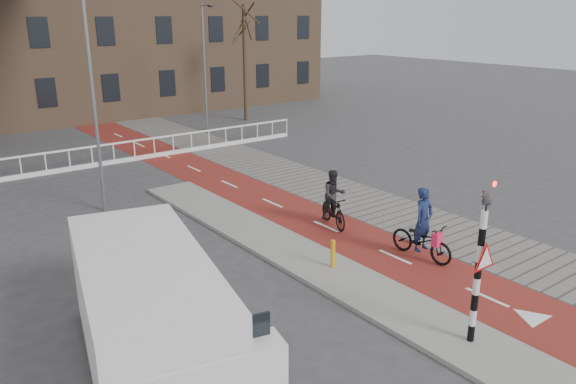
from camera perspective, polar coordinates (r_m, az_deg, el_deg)
ground at (r=14.24m, az=12.74°, el=-10.64°), size 120.00×120.00×0.00m
bike_lane at (r=22.16m, az=-4.63°, el=0.20°), size 2.50×60.00×0.01m
sidewalk at (r=23.71m, az=1.06°, el=1.44°), size 3.00×60.00×0.01m
curb_island at (r=16.35m, az=0.36°, el=-6.08°), size 1.80×16.00×0.12m
traffic_signal at (r=11.88m, az=18.96°, el=-6.45°), size 0.80×0.80×3.68m
bollard at (r=15.17m, az=4.58°, el=-6.27°), size 0.12×0.12×0.77m
cyclist_near at (r=16.28m, az=13.49°, el=-4.25°), size 0.83×2.04×2.07m
cyclist_far at (r=18.20m, az=4.65°, el=-1.14°), size 0.99×1.81×1.88m
van at (r=11.21m, az=-14.15°, el=-11.67°), size 3.45×5.93×2.40m
railing at (r=26.08m, az=-25.45°, el=1.89°), size 28.00×0.10×0.99m
tree_right at (r=36.41m, az=-4.41°, el=12.84°), size 0.22×0.22×7.16m
streetlight_near at (r=19.86m, az=-19.26°, el=9.87°), size 0.12×0.12×8.55m
streetlight_right at (r=33.48m, az=-8.47°, el=12.27°), size 0.12×0.12×7.16m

